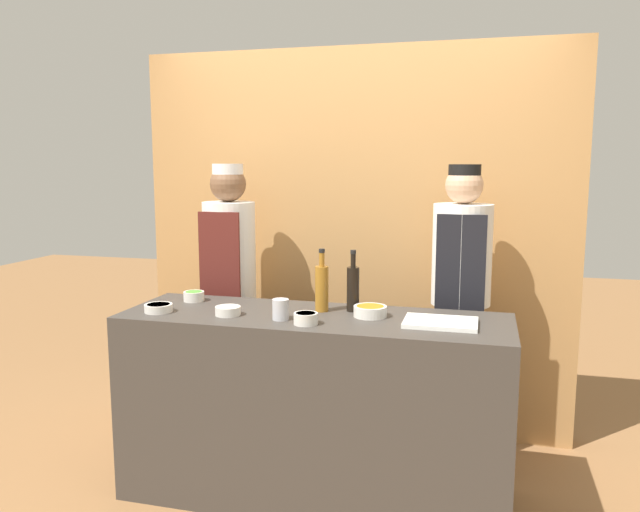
{
  "coord_description": "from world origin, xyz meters",
  "views": [
    {
      "loc": [
        0.8,
        -2.9,
        1.7
      ],
      "look_at": [
        0.0,
        0.12,
        1.23
      ],
      "focal_mm": 35.0,
      "sensor_mm": 36.0,
      "label": 1
    }
  ],
  "objects_px": {
    "sauce_bowl_orange": "(370,311)",
    "sauce_bowl_green": "(194,296)",
    "cutting_board": "(441,323)",
    "bottle_amber": "(322,287)",
    "sauce_bowl_purple": "(159,308)",
    "chef_left": "(230,289)",
    "bottle_soy": "(353,287)",
    "sauce_bowl_white": "(228,310)",
    "chef_right": "(460,303)",
    "sauce_bowl_red": "(306,318)",
    "cup_steel": "(281,309)"
  },
  "relations": [
    {
      "from": "sauce_bowl_orange",
      "to": "sauce_bowl_green",
      "type": "bearing_deg",
      "value": 174.37
    },
    {
      "from": "cutting_board",
      "to": "bottle_amber",
      "type": "relative_size",
      "value": 1.06
    },
    {
      "from": "sauce_bowl_purple",
      "to": "chef_left",
      "type": "bearing_deg",
      "value": 82.5
    },
    {
      "from": "cutting_board",
      "to": "chef_left",
      "type": "distance_m",
      "value": 1.43
    },
    {
      "from": "sauce_bowl_orange",
      "to": "bottle_soy",
      "type": "bearing_deg",
      "value": 139.02
    },
    {
      "from": "sauce_bowl_white",
      "to": "chef_left",
      "type": "height_order",
      "value": "chef_left"
    },
    {
      "from": "sauce_bowl_white",
      "to": "sauce_bowl_purple",
      "type": "distance_m",
      "value": 0.37
    },
    {
      "from": "chef_right",
      "to": "sauce_bowl_purple",
      "type": "bearing_deg",
      "value": -154.46
    },
    {
      "from": "sauce_bowl_red",
      "to": "cutting_board",
      "type": "relative_size",
      "value": 0.34
    },
    {
      "from": "cutting_board",
      "to": "cup_steel",
      "type": "distance_m",
      "value": 0.76
    },
    {
      "from": "sauce_bowl_green",
      "to": "chef_left",
      "type": "relative_size",
      "value": 0.07
    },
    {
      "from": "sauce_bowl_purple",
      "to": "chef_left",
      "type": "height_order",
      "value": "chef_left"
    },
    {
      "from": "sauce_bowl_white",
      "to": "sauce_bowl_purple",
      "type": "height_order",
      "value": "sauce_bowl_white"
    },
    {
      "from": "cutting_board",
      "to": "sauce_bowl_orange",
      "type": "bearing_deg",
      "value": 168.78
    },
    {
      "from": "sauce_bowl_red",
      "to": "chef_left",
      "type": "bearing_deg",
      "value": 133.11
    },
    {
      "from": "sauce_bowl_red",
      "to": "cutting_board",
      "type": "xyz_separation_m",
      "value": [
        0.61,
        0.15,
        -0.02
      ]
    },
    {
      "from": "sauce_bowl_green",
      "to": "cutting_board",
      "type": "relative_size",
      "value": 0.33
    },
    {
      "from": "sauce_bowl_white",
      "to": "bottle_amber",
      "type": "bearing_deg",
      "value": 25.32
    },
    {
      "from": "sauce_bowl_purple",
      "to": "sauce_bowl_red",
      "type": "bearing_deg",
      "value": -3.11
    },
    {
      "from": "bottle_amber",
      "to": "chef_left",
      "type": "distance_m",
      "value": 0.86
    },
    {
      "from": "sauce_bowl_white",
      "to": "bottle_soy",
      "type": "relative_size",
      "value": 0.4
    },
    {
      "from": "sauce_bowl_purple",
      "to": "sauce_bowl_orange",
      "type": "bearing_deg",
      "value": 9.66
    },
    {
      "from": "bottle_amber",
      "to": "chef_right",
      "type": "relative_size",
      "value": 0.19
    },
    {
      "from": "bottle_soy",
      "to": "chef_left",
      "type": "height_order",
      "value": "chef_left"
    },
    {
      "from": "sauce_bowl_orange",
      "to": "bottle_soy",
      "type": "height_order",
      "value": "bottle_soy"
    },
    {
      "from": "sauce_bowl_white",
      "to": "bottle_soy",
      "type": "height_order",
      "value": "bottle_soy"
    },
    {
      "from": "chef_left",
      "to": "sauce_bowl_orange",
      "type": "bearing_deg",
      "value": -28.46
    },
    {
      "from": "bottle_soy",
      "to": "chef_right",
      "type": "bearing_deg",
      "value": 39.54
    },
    {
      "from": "sauce_bowl_purple",
      "to": "cutting_board",
      "type": "relative_size",
      "value": 0.42
    },
    {
      "from": "cutting_board",
      "to": "sauce_bowl_white",
      "type": "bearing_deg",
      "value": -175.37
    },
    {
      "from": "chef_right",
      "to": "sauce_bowl_orange",
      "type": "bearing_deg",
      "value": -128.37
    },
    {
      "from": "sauce_bowl_red",
      "to": "cutting_board",
      "type": "distance_m",
      "value": 0.63
    },
    {
      "from": "sauce_bowl_orange",
      "to": "chef_left",
      "type": "distance_m",
      "value": 1.09
    },
    {
      "from": "cup_steel",
      "to": "chef_left",
      "type": "distance_m",
      "value": 0.89
    },
    {
      "from": "sauce_bowl_green",
      "to": "chef_left",
      "type": "distance_m",
      "value": 0.43
    },
    {
      "from": "sauce_bowl_orange",
      "to": "chef_right",
      "type": "xyz_separation_m",
      "value": [
        0.41,
        0.52,
        -0.05
      ]
    },
    {
      "from": "bottle_soy",
      "to": "chef_right",
      "type": "height_order",
      "value": "chef_right"
    },
    {
      "from": "sauce_bowl_white",
      "to": "sauce_bowl_green",
      "type": "height_order",
      "value": "sauce_bowl_green"
    },
    {
      "from": "sauce_bowl_orange",
      "to": "chef_left",
      "type": "bearing_deg",
      "value": 151.54
    },
    {
      "from": "cup_steel",
      "to": "chef_left",
      "type": "xyz_separation_m",
      "value": [
        -0.56,
        0.69,
        -0.07
      ]
    },
    {
      "from": "bottle_soy",
      "to": "cup_steel",
      "type": "distance_m",
      "value": 0.4
    },
    {
      "from": "chef_left",
      "to": "chef_right",
      "type": "height_order",
      "value": "chef_left"
    },
    {
      "from": "sauce_bowl_white",
      "to": "chef_right",
      "type": "relative_size",
      "value": 0.07
    },
    {
      "from": "cup_steel",
      "to": "bottle_amber",
      "type": "bearing_deg",
      "value": 56.4
    },
    {
      "from": "sauce_bowl_white",
      "to": "chef_left",
      "type": "bearing_deg",
      "value": 112.18
    },
    {
      "from": "sauce_bowl_red",
      "to": "bottle_amber",
      "type": "bearing_deg",
      "value": 88.65
    },
    {
      "from": "sauce_bowl_red",
      "to": "chef_left",
      "type": "relative_size",
      "value": 0.07
    },
    {
      "from": "sauce_bowl_green",
      "to": "bottle_amber",
      "type": "bearing_deg",
      "value": -3.7
    },
    {
      "from": "sauce_bowl_green",
      "to": "bottle_soy",
      "type": "height_order",
      "value": "bottle_soy"
    },
    {
      "from": "sauce_bowl_white",
      "to": "cup_steel",
      "type": "distance_m",
      "value": 0.28
    }
  ]
}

